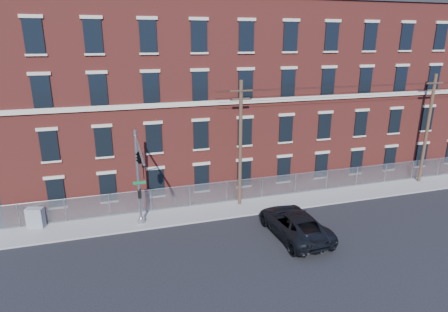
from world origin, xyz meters
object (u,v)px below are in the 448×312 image
at_px(utility_pole_near, 240,142).
at_px(pickup_truck, 294,223).
at_px(utility_cabinet, 36,218).
at_px(traffic_signal_mast, 139,164).

distance_m(utility_pole_near, pickup_truck, 7.56).
bearing_deg(utility_cabinet, pickup_truck, -1.55).
bearing_deg(utility_pole_near, traffic_signal_mast, -156.86).
height_order(utility_pole_near, pickup_truck, utility_pole_near).
distance_m(traffic_signal_mast, pickup_truck, 11.19).
distance_m(traffic_signal_mast, utility_pole_near, 8.70).
xyz_separation_m(pickup_truck, utility_cabinet, (-17.22, 6.20, -0.05)).
bearing_deg(utility_pole_near, utility_cabinet, 178.50).
bearing_deg(pickup_truck, utility_cabinet, -22.50).
distance_m(pickup_truck, utility_cabinet, 18.30).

